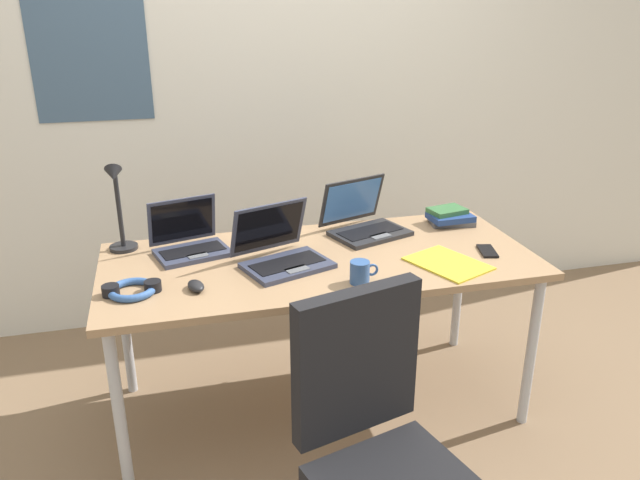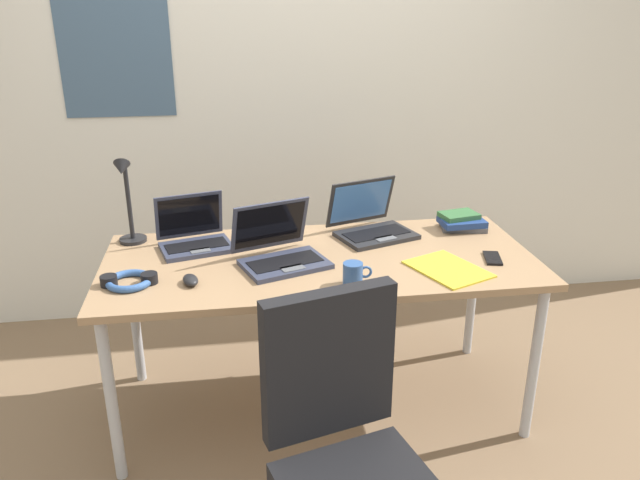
# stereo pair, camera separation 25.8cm
# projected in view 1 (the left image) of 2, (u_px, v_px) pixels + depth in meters

# --- Properties ---
(ground_plane) EXTENTS (12.00, 12.00, 0.00)m
(ground_plane) POSITION_uv_depth(u_px,v_px,m) (320.00, 404.00, 2.89)
(ground_plane) COLOR #7A6047
(wall_back) EXTENTS (6.00, 0.13, 2.60)m
(wall_back) POSITION_uv_depth(u_px,v_px,m) (269.00, 87.00, 3.40)
(wall_back) COLOR silver
(wall_back) RESTS_ON ground_plane
(desk) EXTENTS (1.80, 0.80, 0.74)m
(desk) POSITION_uv_depth(u_px,v_px,m) (320.00, 270.00, 2.64)
(desk) COLOR #9E7A56
(desk) RESTS_ON ground_plane
(desk_lamp) EXTENTS (0.12, 0.18, 0.40)m
(desk_lamp) POSITION_uv_depth(u_px,v_px,m) (118.00, 208.00, 2.60)
(desk_lamp) COLOR black
(desk_lamp) RESTS_ON desk
(laptop_front_left) EXTENTS (0.41, 0.39, 0.24)m
(laptop_front_left) POSITION_uv_depth(u_px,v_px,m) (282.00, 253.00, 2.54)
(laptop_front_left) COLOR #33384C
(laptop_front_left) RESTS_ON desk
(laptop_back_left) EXTENTS (0.35, 0.31, 0.22)m
(laptop_back_left) POSITION_uv_depth(u_px,v_px,m) (190.00, 242.00, 2.66)
(laptop_back_left) COLOR #33384C
(laptop_back_left) RESTS_ON desk
(laptop_by_keyboard) EXTENTS (0.41, 0.39, 0.24)m
(laptop_by_keyboard) POSITION_uv_depth(u_px,v_px,m) (364.00, 223.00, 2.88)
(laptop_by_keyboard) COLOR #232326
(laptop_by_keyboard) RESTS_ON desk
(computer_mouse) EXTENTS (0.08, 0.11, 0.03)m
(computer_mouse) POSITION_uv_depth(u_px,v_px,m) (196.00, 286.00, 2.32)
(computer_mouse) COLOR black
(computer_mouse) RESTS_ON desk
(cell_phone) EXTENTS (0.10, 0.15, 0.01)m
(cell_phone) POSITION_uv_depth(u_px,v_px,m) (487.00, 251.00, 2.67)
(cell_phone) COLOR black
(cell_phone) RESTS_ON desk
(headphones) EXTENTS (0.21, 0.18, 0.04)m
(headphones) POSITION_uv_depth(u_px,v_px,m) (132.00, 289.00, 2.30)
(headphones) COLOR #335999
(headphones) RESTS_ON desk
(book_stack) EXTENTS (0.23, 0.17, 0.07)m
(book_stack) POSITION_uv_depth(u_px,v_px,m) (450.00, 217.00, 2.99)
(book_stack) COLOR #4C4C51
(book_stack) RESTS_ON desk
(paper_folder_near_mouse) EXTENTS (0.33, 0.38, 0.01)m
(paper_folder_near_mouse) POSITION_uv_depth(u_px,v_px,m) (448.00, 263.00, 2.55)
(paper_folder_near_mouse) COLOR gold
(paper_folder_near_mouse) RESTS_ON desk
(coffee_mug) EXTENTS (0.11, 0.08, 0.09)m
(coffee_mug) POSITION_uv_depth(u_px,v_px,m) (360.00, 272.00, 2.37)
(coffee_mug) COLOR #2D518C
(coffee_mug) RESTS_ON desk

